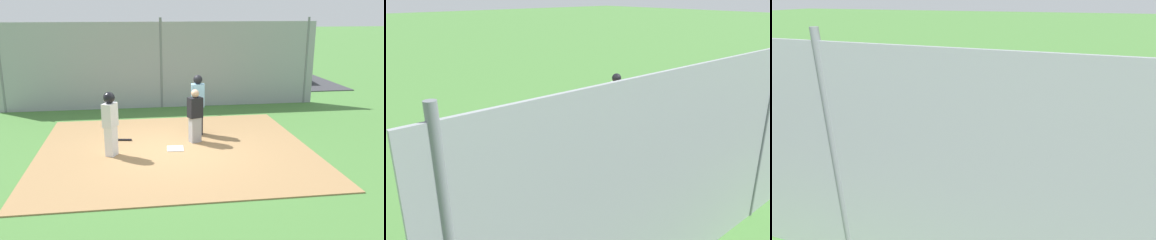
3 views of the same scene
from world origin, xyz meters
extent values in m
plane|color=#477A38|center=(0.00, 0.00, 0.00)|extent=(140.00, 140.00, 0.00)
cube|color=#9E774C|center=(0.00, 0.00, 0.01)|extent=(7.20, 6.40, 0.03)
cube|color=white|center=(0.00, 0.00, 0.04)|extent=(0.47, 0.47, 0.02)
cube|color=#9E9EA3|center=(-0.62, -0.53, 0.39)|extent=(0.36, 0.31, 0.71)
cube|color=black|center=(-0.62, -0.53, 1.03)|extent=(0.45, 0.38, 0.56)
sphere|color=tan|center=(-0.62, -0.53, 1.42)|extent=(0.22, 0.22, 0.22)
cube|color=black|center=(-0.80, -1.24, 0.45)|extent=(0.32, 0.25, 0.85)
cube|color=#8CC1E0|center=(-0.80, -1.24, 1.21)|extent=(0.40, 0.30, 0.67)
sphere|color=black|center=(-0.80, -1.24, 1.68)|extent=(0.26, 0.26, 0.26)
cube|color=silver|center=(1.66, 0.25, 0.41)|extent=(0.33, 0.37, 0.76)
cube|color=silver|center=(1.66, 0.25, 1.10)|extent=(0.40, 0.46, 0.60)
sphere|color=tan|center=(1.66, 0.25, 1.52)|extent=(0.24, 0.24, 0.24)
sphere|color=black|center=(1.66, 0.25, 1.54)|extent=(0.29, 0.29, 0.29)
cylinder|color=black|center=(1.53, -0.92, 0.06)|extent=(0.75, 0.18, 0.06)
cube|color=#93999E|center=(0.00, -4.95, 1.60)|extent=(12.00, 0.05, 3.20)
cylinder|color=slate|center=(0.00, -4.95, 1.68)|extent=(0.10, 0.10, 3.35)
camera|label=1|loc=(1.03, 10.28, 3.68)|focal=38.10mm
camera|label=2|loc=(-6.55, -7.55, 4.08)|focal=35.12mm
camera|label=3|loc=(2.74, -7.91, 3.68)|focal=29.64mm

